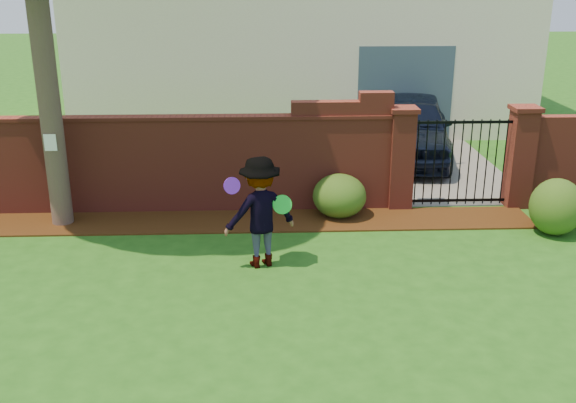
{
  "coord_description": "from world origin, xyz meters",
  "views": [
    {
      "loc": [
        -0.14,
        -7.61,
        4.2
      ],
      "look_at": [
        0.24,
        1.4,
        1.05
      ],
      "focal_mm": 41.67,
      "sensor_mm": 36.0,
      "label": 1
    }
  ],
  "objects_px": {
    "car": "(412,129)",
    "frisbee_purple": "(232,186)",
    "man": "(261,213)",
    "frisbee_green": "(282,204)"
  },
  "relations": [
    {
      "from": "frisbee_green",
      "to": "man",
      "type": "bearing_deg",
      "value": 170.41
    },
    {
      "from": "car",
      "to": "frisbee_purple",
      "type": "xyz_separation_m",
      "value": [
        -3.85,
        -5.81,
        0.58
      ]
    },
    {
      "from": "car",
      "to": "frisbee_green",
      "type": "xyz_separation_m",
      "value": [
        -3.14,
        -5.67,
        0.24
      ]
    },
    {
      "from": "man",
      "to": "frisbee_green",
      "type": "xyz_separation_m",
      "value": [
        0.32,
        -0.05,
        0.15
      ]
    },
    {
      "from": "car",
      "to": "frisbee_purple",
      "type": "distance_m",
      "value": 6.99
    },
    {
      "from": "man",
      "to": "frisbee_green",
      "type": "distance_m",
      "value": 0.35
    },
    {
      "from": "car",
      "to": "frisbee_green",
      "type": "bearing_deg",
      "value": -107.6
    },
    {
      "from": "frisbee_green",
      "to": "car",
      "type": "bearing_deg",
      "value": 61.05
    },
    {
      "from": "frisbee_purple",
      "to": "car",
      "type": "bearing_deg",
      "value": 56.48
    },
    {
      "from": "frisbee_purple",
      "to": "frisbee_green",
      "type": "xyz_separation_m",
      "value": [
        0.71,
        0.14,
        -0.34
      ]
    }
  ]
}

